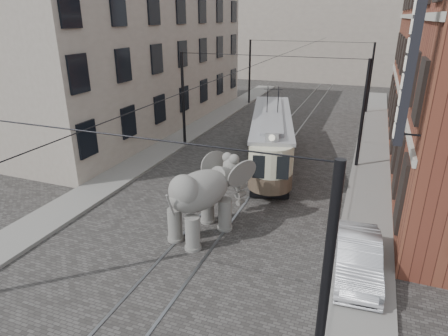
% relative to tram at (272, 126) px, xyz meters
% --- Properties ---
extents(ground, '(120.00, 120.00, 0.00)m').
position_rel_tram_xyz_m(ground, '(-0.35, -5.37, -2.13)').
color(ground, '#44423F').
extents(tram_rails, '(1.54, 80.00, 0.02)m').
position_rel_tram_xyz_m(tram_rails, '(-0.35, -5.37, -2.12)').
color(tram_rails, slate).
rests_on(tram_rails, ground).
extents(sidewalk_right, '(2.00, 60.00, 0.15)m').
position_rel_tram_xyz_m(sidewalk_right, '(5.65, -5.37, -2.06)').
color(sidewalk_right, slate).
rests_on(sidewalk_right, ground).
extents(sidewalk_left, '(2.00, 60.00, 0.15)m').
position_rel_tram_xyz_m(sidewalk_left, '(-6.85, -5.37, -2.06)').
color(sidewalk_left, slate).
rests_on(sidewalk_left, ground).
extents(stucco_building, '(7.00, 24.00, 10.00)m').
position_rel_tram_xyz_m(stucco_building, '(-11.35, 4.63, 2.87)').
color(stucco_building, gray).
rests_on(stucco_building, ground).
extents(distant_block, '(28.00, 10.00, 14.00)m').
position_rel_tram_xyz_m(distant_block, '(-0.35, 34.63, 4.87)').
color(distant_block, gray).
rests_on(distant_block, ground).
extents(catenary, '(11.00, 30.20, 6.00)m').
position_rel_tram_xyz_m(catenary, '(-0.55, -0.37, 0.87)').
color(catenary, black).
rests_on(catenary, ground).
extents(tram, '(4.78, 10.96, 4.26)m').
position_rel_tram_xyz_m(tram, '(0.00, 0.00, 0.00)').
color(tram, beige).
rests_on(tram, ground).
extents(elephant, '(4.02, 5.34, 2.91)m').
position_rel_tram_xyz_m(elephant, '(-0.42, -9.11, -0.68)').
color(elephant, '#62605B').
rests_on(elephant, ground).
extents(parked_car, '(1.69, 4.05, 1.31)m').
position_rel_tram_xyz_m(parked_car, '(5.44, -9.58, -1.48)').
color(parked_car, '#ADADB2').
rests_on(parked_car, ground).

